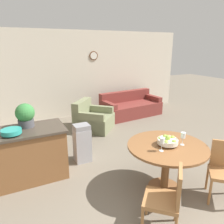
{
  "coord_description": "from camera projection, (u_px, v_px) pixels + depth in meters",
  "views": [
    {
      "loc": [
        -1.9,
        -1.41,
        2.23
      ],
      "look_at": [
        -0.06,
        2.29,
        0.97
      ],
      "focal_mm": 35.0,
      "sensor_mm": 36.0,
      "label": 1
    }
  ],
  "objects": [
    {
      "name": "dining_chair_near_left",
      "position": [
        168.0,
        197.0,
        2.62
      ],
      "size": [
        0.59,
        0.59,
        0.88
      ],
      "rotation": [
        0.0,
        0.0,
        7.1
      ],
      "color": "#9E6B3D",
      "rests_on": "ground_plane"
    },
    {
      "name": "trash_bin",
      "position": [
        82.0,
        143.0,
        4.31
      ],
      "size": [
        0.31,
        0.27,
        0.77
      ],
      "color": "#9E9EA3",
      "rests_on": "ground_plane"
    },
    {
      "name": "wall_back",
      "position": [
        71.0,
        75.0,
        6.85
      ],
      "size": [
        8.0,
        0.09,
        2.7
      ],
      "color": "beige",
      "rests_on": "ground_plane"
    },
    {
      "name": "dining_table",
      "position": [
        167.0,
        156.0,
        3.38
      ],
      "size": [
        1.22,
        1.22,
        0.77
      ],
      "color": "brown",
      "rests_on": "ground_plane"
    },
    {
      "name": "teal_bowl",
      "position": [
        11.0,
        132.0,
        3.36
      ],
      "size": [
        0.31,
        0.31,
        0.09
      ],
      "color": "teal",
      "rests_on": "kitchen_island"
    },
    {
      "name": "kitchen_island",
      "position": [
        25.0,
        155.0,
        3.71
      ],
      "size": [
        1.35,
        0.74,
        0.91
      ],
      "color": "brown",
      "rests_on": "ground_plane"
    },
    {
      "name": "potted_plant",
      "position": [
        25.0,
        115.0,
        3.67
      ],
      "size": [
        0.32,
        0.32,
        0.41
      ],
      "color": "#4C4C51",
      "rests_on": "kitchen_island"
    },
    {
      "name": "wine_glass_left",
      "position": [
        162.0,
        141.0,
        3.11
      ],
      "size": [
        0.07,
        0.07,
        0.21
      ],
      "color": "silver",
      "rests_on": "dining_table"
    },
    {
      "name": "fruit_bowl",
      "position": [
        168.0,
        141.0,
        3.31
      ],
      "size": [
        0.31,
        0.31,
        0.17
      ],
      "color": "silver",
      "rests_on": "dining_table"
    },
    {
      "name": "dining_chair_near_right",
      "position": [
        224.0,
        168.0,
        3.24
      ],
      "size": [
        0.59,
        0.59,
        0.88
      ],
      "rotation": [
        0.0,
        0.0,
        8.67
      ],
      "color": "#9E6B3D",
      "rests_on": "ground_plane"
    },
    {
      "name": "armchair",
      "position": [
        93.0,
        120.0,
        6.03
      ],
      "size": [
        1.27,
        1.27,
        0.8
      ],
      "rotation": [
        0.0,
        0.0,
        0.81
      ],
      "color": "#7A7F5B",
      "rests_on": "ground_plane"
    },
    {
      "name": "couch",
      "position": [
        130.0,
        107.0,
        7.25
      ],
      "size": [
        2.03,
        1.08,
        0.77
      ],
      "rotation": [
        0.0,
        0.0,
        0.09
      ],
      "color": "maroon",
      "rests_on": "ground_plane"
    },
    {
      "name": "wine_glass_right",
      "position": [
        183.0,
        136.0,
        3.3
      ],
      "size": [
        0.07,
        0.07,
        0.21
      ],
      "color": "silver",
      "rests_on": "dining_table"
    }
  ]
}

